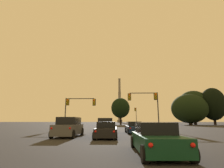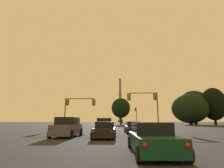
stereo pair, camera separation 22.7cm
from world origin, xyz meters
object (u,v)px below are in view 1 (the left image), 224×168
at_px(sedan_right_lane_front, 134,128).
at_px(suv_left_lane_second, 69,127).
at_px(sedan_center_lane_second, 106,130).
at_px(sedan_right_lane_third, 156,139).
at_px(traffic_light_overhead_left, 76,105).
at_px(traffic_light_far_right, 136,114).
at_px(traffic_light_overhead_right, 148,101).
at_px(suv_center_lane_front, 105,126).
at_px(smokestack, 120,105).

height_order(sedan_right_lane_front, suv_left_lane_second, suv_left_lane_second).
xyz_separation_m(sedan_center_lane_second, sedan_right_lane_third, (2.83, -7.67, 0.00)).
height_order(sedan_right_lane_front, traffic_light_overhead_left, traffic_light_overhead_left).
relative_size(sedan_right_lane_third, traffic_light_far_right, 0.75).
height_order(traffic_light_overhead_left, traffic_light_overhead_right, traffic_light_overhead_right).
bearing_deg(traffic_light_overhead_right, suv_center_lane_front, -134.10).
xyz_separation_m(sedan_right_lane_front, smokestack, (-0.10, 158.97, 17.40)).
bearing_deg(traffic_light_far_right, suv_center_lane_front, -101.12).
bearing_deg(traffic_light_far_right, sedan_right_lane_front, -96.18).
distance_m(suv_center_lane_front, traffic_light_far_right, 42.59).
xyz_separation_m(suv_center_lane_front, sedan_right_lane_front, (3.64, -0.32, -0.23)).
xyz_separation_m(suv_center_lane_front, traffic_light_far_right, (8.19, 41.67, 3.24)).
relative_size(sedan_right_lane_front, sedan_right_lane_third, 1.00).
bearing_deg(traffic_light_overhead_right, traffic_light_far_right, 87.68).
xyz_separation_m(traffic_light_overhead_left, smokestack, (9.52, 150.22, 13.78)).
relative_size(sedan_center_lane_second, suv_left_lane_second, 0.96).
bearing_deg(traffic_light_overhead_right, traffic_light_overhead_left, 173.61).
distance_m(sedan_right_lane_third, traffic_light_far_right, 56.28).
bearing_deg(sedan_right_lane_third, traffic_light_overhead_right, 79.66).
distance_m(sedan_right_lane_front, traffic_light_overhead_left, 13.50).
xyz_separation_m(suv_center_lane_front, sedan_center_lane_second, (0.57, -6.63, -0.23)).
distance_m(suv_center_lane_front, traffic_light_overhead_right, 10.52).
distance_m(traffic_light_far_right, traffic_light_overhead_right, 34.70).
distance_m(sedan_right_lane_front, sedan_center_lane_second, 7.01).
xyz_separation_m(suv_left_lane_second, sedan_right_lane_third, (6.59, -8.69, -0.23)).
bearing_deg(suv_center_lane_front, sedan_center_lane_second, -87.54).
height_order(suv_center_lane_front, sedan_center_lane_second, suv_center_lane_front).
distance_m(suv_left_lane_second, smokestack, 165.30).
distance_m(suv_center_lane_front, smokestack, 159.62).
relative_size(sedan_center_lane_second, traffic_light_overhead_right, 0.74).
height_order(sedan_right_lane_front, sedan_right_lane_third, same).
bearing_deg(smokestack, sedan_center_lane_second, -91.03).
bearing_deg(sedan_right_lane_front, suv_center_lane_front, 172.80).
bearing_deg(smokestack, suv_left_lane_second, -92.34).
height_order(traffic_light_overhead_left, traffic_light_far_right, traffic_light_far_right).
height_order(sedan_center_lane_second, sedan_right_lane_third, same).
bearing_deg(smokestack, suv_center_lane_front, -91.28).
bearing_deg(sedan_right_lane_front, suv_left_lane_second, -144.37).
distance_m(sedan_center_lane_second, suv_left_lane_second, 3.89).
height_order(suv_left_lane_second, sedan_right_lane_third, suv_left_lane_second).
bearing_deg(traffic_light_overhead_left, traffic_light_far_right, 66.92).
bearing_deg(suv_left_lane_second, sedan_center_lane_second, -15.01).
height_order(suv_center_lane_front, sedan_right_lane_third, suv_center_lane_front).
bearing_deg(suv_left_lane_second, suv_center_lane_front, 60.55).
height_order(sedan_center_lane_second, suv_left_lane_second, suv_left_lane_second).
relative_size(traffic_light_overhead_left, traffic_light_far_right, 0.89).
distance_m(suv_center_lane_front, traffic_light_overhead_left, 10.88).
bearing_deg(smokestack, traffic_light_far_right, -87.73).
relative_size(sedan_right_lane_front, traffic_light_overhead_right, 0.75).
height_order(sedan_center_lane_second, traffic_light_overhead_right, traffic_light_overhead_right).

